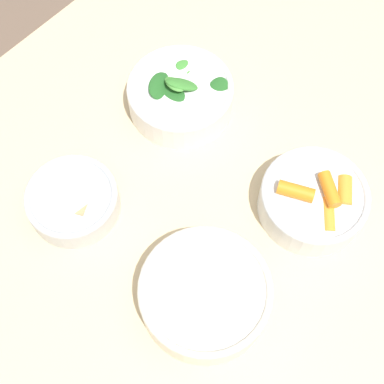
{
  "coord_description": "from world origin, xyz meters",
  "views": [
    {
      "loc": [
        0.3,
        0.19,
        1.46
      ],
      "look_at": [
        0.04,
        -0.03,
        0.76
      ],
      "focal_mm": 50.0,
      "sensor_mm": 36.0,
      "label": 1
    }
  ],
  "objects_px": {
    "bowl_carrots": "(314,200)",
    "bowl_greens": "(181,95)",
    "bowl_cookies": "(73,200)",
    "bowl_beans_hotdog": "(205,294)"
  },
  "relations": [
    {
      "from": "bowl_carrots",
      "to": "bowl_beans_hotdog",
      "type": "distance_m",
      "value": 0.21
    },
    {
      "from": "bowl_greens",
      "to": "bowl_cookies",
      "type": "distance_m",
      "value": 0.24
    },
    {
      "from": "bowl_greens",
      "to": "bowl_beans_hotdog",
      "type": "relative_size",
      "value": 0.95
    },
    {
      "from": "bowl_cookies",
      "to": "bowl_carrots",
      "type": "bearing_deg",
      "value": 130.29
    },
    {
      "from": "bowl_carrots",
      "to": "bowl_cookies",
      "type": "distance_m",
      "value": 0.35
    },
    {
      "from": "bowl_beans_hotdog",
      "to": "bowl_carrots",
      "type": "bearing_deg",
      "value": 171.79
    },
    {
      "from": "bowl_carrots",
      "to": "bowl_greens",
      "type": "height_order",
      "value": "bowl_greens"
    },
    {
      "from": "bowl_greens",
      "to": "bowl_cookies",
      "type": "height_order",
      "value": "bowl_greens"
    },
    {
      "from": "bowl_greens",
      "to": "bowl_cookies",
      "type": "bearing_deg",
      "value": 0.44
    },
    {
      "from": "bowl_greens",
      "to": "bowl_beans_hotdog",
      "type": "xyz_separation_m",
      "value": [
        0.22,
        0.24,
        -0.0
      ]
    }
  ]
}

